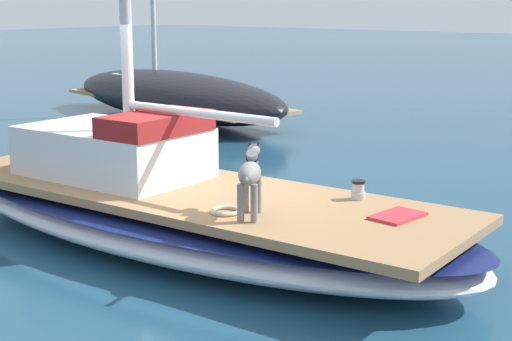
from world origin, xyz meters
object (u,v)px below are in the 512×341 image
object	(u,v)px
dog_grey	(250,175)
moored_boat_starboard_side	(174,95)
deck_towel	(398,216)
deck_winch	(358,190)
coiled_rope	(226,211)
sailboat_main	(188,216)

from	to	relation	value
dog_grey	moored_boat_starboard_side	distance (m)	10.95
deck_towel	moored_boat_starboard_side	xyz separation A→B (m)	(6.43, 9.34, -0.09)
deck_towel	deck_winch	bearing A→B (deg)	60.98
coiled_rope	deck_winch	bearing A→B (deg)	-30.47
deck_winch	deck_towel	distance (m)	0.78
sailboat_main	deck_winch	distance (m)	2.00
coiled_rope	moored_boat_starboard_side	xyz separation A→B (m)	(7.37, 7.89, -0.09)
moored_boat_starboard_side	dog_grey	bearing A→B (deg)	-131.84
moored_boat_starboard_side	coiled_rope	bearing A→B (deg)	-133.06
dog_grey	moored_boat_starboard_side	bearing A→B (deg)	48.16
dog_grey	coiled_rope	world-z (taller)	dog_grey
sailboat_main	deck_winch	xyz separation A→B (m)	(0.79, -1.79, 0.42)
deck_towel	moored_boat_starboard_side	distance (m)	11.34
sailboat_main	deck_towel	distance (m)	2.53
dog_grey	coiled_rope	bearing A→B (deg)	106.11
coiled_rope	moored_boat_starboard_side	size ratio (longest dim) A/B	0.04
sailboat_main	dog_grey	size ratio (longest dim) A/B	8.71
moored_boat_starboard_side	sailboat_main	bearing A→B (deg)	-134.90
deck_winch	coiled_rope	world-z (taller)	deck_winch
deck_winch	sailboat_main	bearing A→B (deg)	113.90
deck_winch	coiled_rope	xyz separation A→B (m)	(-1.31, 0.77, -0.08)
sailboat_main	deck_winch	world-z (taller)	deck_winch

